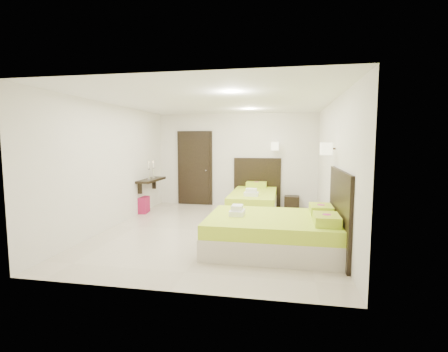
% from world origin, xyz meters
% --- Properties ---
extents(floor, '(5.50, 5.50, 0.00)m').
position_xyz_m(floor, '(0.00, 0.00, 0.00)').
color(floor, beige).
rests_on(floor, ground).
extents(bed_single, '(1.31, 2.18, 1.80)m').
position_xyz_m(bed_single, '(0.60, 1.74, 0.33)').
color(bed_single, beige).
rests_on(bed_single, ground).
extents(bed_double, '(2.18, 1.85, 1.80)m').
position_xyz_m(bed_double, '(1.24, -0.96, 0.32)').
color(bed_double, beige).
rests_on(bed_double, ground).
extents(nightstand, '(0.40, 0.36, 0.35)m').
position_xyz_m(nightstand, '(1.56, 2.54, 0.17)').
color(nightstand, black).
rests_on(nightstand, ground).
extents(ottoman, '(0.46, 0.46, 0.41)m').
position_xyz_m(ottoman, '(-2.29, 1.32, 0.21)').
color(ottoman, maroon).
rests_on(ottoman, ground).
extents(door, '(1.02, 0.15, 2.14)m').
position_xyz_m(door, '(-1.20, 2.70, 1.05)').
color(door, black).
rests_on(door, ground).
extents(console_shelf, '(0.35, 1.20, 0.78)m').
position_xyz_m(console_shelf, '(-2.08, 1.60, 0.82)').
color(console_shelf, black).
rests_on(console_shelf, ground).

